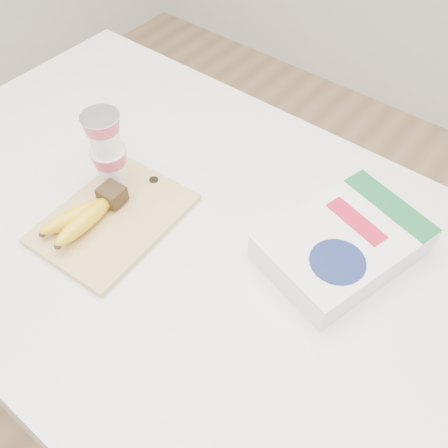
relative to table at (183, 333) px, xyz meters
name	(u,v)px	position (x,y,z in m)	size (l,w,h in m)	color
room	(147,54)	(0.00, 0.00, 0.86)	(4.00, 4.00, 4.00)	tan
table	(183,333)	(0.00, 0.00, 0.00)	(1.31, 0.87, 0.98)	white
cutting_board	(114,219)	(-0.08, -0.08, 0.50)	(0.22, 0.30, 0.01)	#D6B575
bananas	(86,214)	(-0.11, -0.12, 0.53)	(0.09, 0.18, 0.05)	#382816
yogurt_stack	(107,149)	(-0.15, -0.01, 0.60)	(0.08, 0.08, 0.18)	white
cereal_box	(343,244)	(0.32, 0.14, 0.52)	(0.27, 0.33, 0.07)	white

